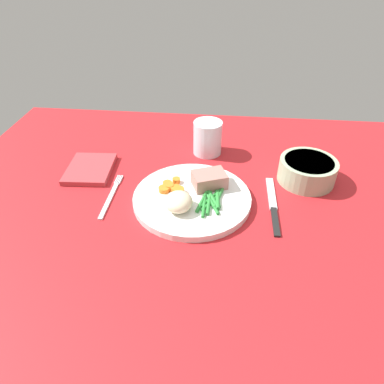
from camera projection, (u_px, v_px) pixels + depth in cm
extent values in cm
cube|color=red|center=(189.00, 199.00, 80.63)|extent=(120.00, 90.00, 2.00)
cylinder|color=white|center=(192.00, 198.00, 77.91)|extent=(26.75, 26.75, 1.60)
cube|color=#B2756B|center=(209.00, 180.00, 79.44)|extent=(9.00, 7.85, 3.41)
ellipsoid|color=beige|center=(178.00, 202.00, 72.69)|extent=(6.06, 6.53, 3.66)
cylinder|color=orange|center=(167.00, 184.00, 80.10)|extent=(2.22, 2.22, 1.03)
cylinder|color=orange|center=(179.00, 191.00, 77.81)|extent=(2.53, 2.53, 1.27)
cylinder|color=orange|center=(164.00, 189.00, 78.42)|extent=(2.53, 2.53, 1.06)
cylinder|color=orange|center=(169.00, 188.00, 78.76)|extent=(2.05, 2.05, 1.28)
cylinder|color=orange|center=(176.00, 189.00, 78.41)|extent=(2.40, 2.40, 1.18)
cylinder|color=orange|center=(176.00, 180.00, 81.18)|extent=(1.83, 1.83, 1.13)
cylinder|color=#2D8C38|center=(211.00, 197.00, 76.36)|extent=(4.57, 6.96, 0.61)
cylinder|color=#2D8C38|center=(212.00, 197.00, 76.27)|extent=(4.04, 7.76, 0.84)
cylinder|color=#2D8C38|center=(218.00, 198.00, 76.04)|extent=(2.35, 7.13, 0.78)
cylinder|color=#2D8C38|center=(204.00, 207.00, 73.70)|extent=(0.74, 6.80, 0.71)
cylinder|color=#2D8C38|center=(209.00, 203.00, 74.70)|extent=(1.03, 7.93, 0.81)
cylinder|color=#2D8C38|center=(210.00, 203.00, 74.80)|extent=(3.81, 5.68, 0.65)
cylinder|color=#2D8C38|center=(218.00, 201.00, 75.21)|extent=(1.21, 5.70, 0.90)
cylinder|color=#2D8C38|center=(218.00, 199.00, 75.82)|extent=(1.57, 5.90, 0.77)
cylinder|color=#2D8C38|center=(213.00, 204.00, 74.34)|extent=(3.26, 6.40, 0.73)
cylinder|color=#2D8C38|center=(202.00, 201.00, 75.09)|extent=(2.41, 7.21, 0.79)
cube|color=silver|center=(109.00, 201.00, 78.20)|extent=(1.00, 13.00, 0.40)
cube|color=silver|center=(116.00, 180.00, 84.83)|extent=(0.24, 3.60, 0.40)
cube|color=silver|center=(118.00, 180.00, 84.79)|extent=(0.24, 3.60, 0.40)
cube|color=silver|center=(119.00, 180.00, 84.76)|extent=(0.24, 3.60, 0.40)
cube|color=silver|center=(121.00, 180.00, 84.73)|extent=(0.24, 3.60, 0.40)
cube|color=black|center=(275.00, 222.00, 72.44)|extent=(1.30, 9.00, 0.64)
cube|color=silver|center=(271.00, 193.00, 80.37)|extent=(1.70, 12.00, 0.40)
cylinder|color=silver|center=(208.00, 138.00, 93.09)|extent=(7.79, 7.79, 9.10)
cylinder|color=silver|center=(207.00, 146.00, 94.62)|extent=(7.16, 7.16, 4.04)
cylinder|color=#99B28C|center=(307.00, 171.00, 83.27)|extent=(13.70, 13.70, 5.66)
cylinder|color=#B24C3F|center=(308.00, 166.00, 82.50)|extent=(11.65, 11.65, 3.11)
cube|color=#B2383D|center=(90.00, 169.00, 87.85)|extent=(11.86, 14.39, 1.34)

